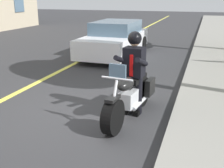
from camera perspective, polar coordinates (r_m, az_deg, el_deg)
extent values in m
plane|color=#333335|center=(6.30, -6.59, -5.11)|extent=(80.00, 80.00, 0.00)
cube|color=#E5DB4C|center=(7.33, -20.95, -2.85)|extent=(60.00, 0.16, 0.01)
cylinder|color=black|center=(5.08, 0.17, -6.69)|extent=(0.68, 0.27, 0.66)
cylinder|color=black|center=(6.43, 5.90, -1.47)|extent=(0.68, 0.27, 0.66)
cube|color=silver|center=(5.73, 3.49, -2.86)|extent=(0.59, 0.34, 0.32)
ellipsoid|color=black|center=(5.44, 2.79, 0.02)|extent=(0.59, 0.34, 0.24)
cube|color=black|center=(5.94, 4.77, 1.11)|extent=(0.73, 0.35, 0.12)
cube|color=black|center=(6.27, 7.69, -0.58)|extent=(0.41, 0.16, 0.36)
cube|color=black|center=(6.40, 3.94, -0.07)|extent=(0.41, 0.16, 0.36)
cylinder|color=silver|center=(4.99, 0.27, -3.78)|extent=(0.35, 0.09, 0.76)
cylinder|color=silver|center=(5.00, 1.03, 1.10)|extent=(0.10, 0.60, 0.04)
cube|color=black|center=(4.95, 0.17, -2.99)|extent=(0.38, 0.20, 0.06)
cylinder|color=silver|center=(6.00, 5.93, -3.59)|extent=(0.90, 0.18, 0.08)
cube|color=slate|center=(4.99, 1.13, 2.48)|extent=(0.07, 0.32, 0.28)
cylinder|color=black|center=(5.91, 5.45, -2.25)|extent=(0.14, 0.14, 0.84)
cube|color=black|center=(6.00, 5.16, -5.76)|extent=(0.27, 0.14, 0.10)
cylinder|color=black|center=(5.99, 3.28, -1.93)|extent=(0.14, 0.14, 0.84)
cube|color=black|center=(6.07, 3.01, -5.40)|extent=(0.27, 0.14, 0.10)
cube|color=black|center=(5.75, 4.52, 4.49)|extent=(0.36, 0.43, 0.60)
cube|color=red|center=(5.62, 3.94, 3.76)|extent=(0.03, 0.07, 0.44)
cylinder|color=black|center=(5.50, 6.04, 4.48)|extent=(0.56, 0.16, 0.28)
cylinder|color=black|center=(5.65, 1.80, 4.93)|extent=(0.56, 0.16, 0.28)
sphere|color=tan|center=(5.67, 4.63, 8.72)|extent=(0.22, 0.22, 0.22)
sphere|color=black|center=(5.66, 4.64, 9.22)|extent=(0.28, 0.28, 0.28)
cube|color=white|center=(11.73, 0.62, 8.44)|extent=(4.60, 1.80, 0.70)
cube|color=slate|center=(11.84, 0.93, 11.21)|extent=(2.40, 1.60, 0.60)
cylinder|color=black|center=(10.16, 2.67, 5.67)|extent=(0.64, 0.22, 0.64)
cylinder|color=black|center=(10.74, -6.13, 6.24)|extent=(0.64, 0.22, 0.64)
cylinder|color=black|center=(12.93, 6.24, 8.17)|extent=(0.64, 0.22, 0.64)
cylinder|color=black|center=(13.39, -0.96, 8.59)|extent=(0.64, 0.22, 0.64)
cube|color=slate|center=(22.85, -18.40, 15.71)|extent=(1.10, 0.06, 1.60)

